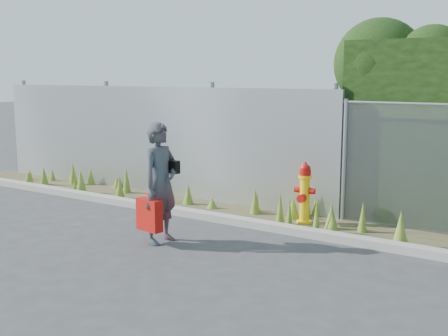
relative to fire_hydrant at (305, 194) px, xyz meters
name	(u,v)px	position (x,y,z in m)	size (l,w,h in m)	color
ground	(186,257)	(-0.61, -2.43, -0.50)	(80.00, 80.00, 0.00)	#363639
curb	(253,223)	(-0.61, -0.63, -0.44)	(16.00, 0.22, 0.12)	gray
weed_strip	(255,208)	(-0.92, -0.01, -0.35)	(16.00, 1.30, 0.54)	#463F28
corrugated_fence	(148,140)	(-3.85, 0.58, 0.60)	(8.50, 0.21, 2.30)	#A8ABAF
fire_hydrant	(305,194)	(0.00, 0.00, 0.00)	(0.35, 0.31, 1.04)	yellow
woman	(161,183)	(-1.33, -2.07, 0.38)	(0.65, 0.42, 1.77)	#0F5F63
red_tote_bag	(149,215)	(-1.39, -2.26, -0.06)	(0.42, 0.16, 0.55)	#A11409
black_shoulder_bag	(172,167)	(-1.28, -1.88, 0.60)	(0.25, 0.11, 0.19)	black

